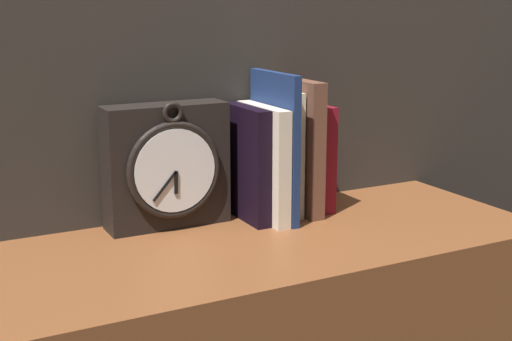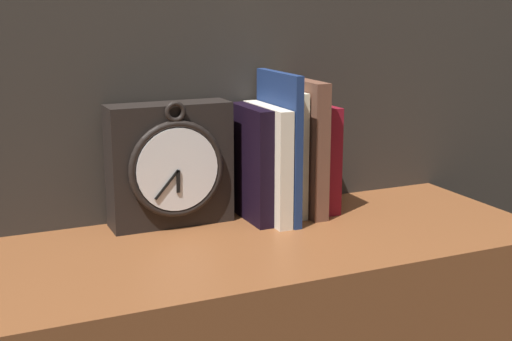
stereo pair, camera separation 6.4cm
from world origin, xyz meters
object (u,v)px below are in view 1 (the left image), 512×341
Objects in this scene: book_slot3_cream at (281,153)px; book_slot1_cream at (263,163)px; clock at (167,166)px; book_slot2_navy at (274,146)px; book_slot4_brown at (299,147)px; book_slot0_black at (247,164)px; book_slot5_maroon at (313,157)px.

book_slot1_cream is at bearing -157.48° from book_slot3_cream.
clock is 0.21m from book_slot3_cream.
book_slot3_cream is at bearing 39.56° from book_slot2_navy.
book_slot3_cream is at bearing 163.61° from book_slot4_brown.
book_slot2_navy is 1.16× the size of book_slot3_cream.
book_slot0_black is (0.14, -0.03, -0.01)m from clock.
book_slot2_navy is at bearing -12.25° from clock.
book_slot0_black is 0.07m from book_slot3_cream.
book_slot4_brown is at bearing -0.80° from book_slot0_black.
book_slot2_navy is (0.05, -0.01, 0.03)m from book_slot0_black.
book_slot2_navy is 0.06m from book_slot4_brown.
clock is at bearing 166.55° from book_slot1_cream.
clock is 0.98× the size of book_slot3_cream.
book_slot5_maroon is at bearing 0.56° from book_slot3_cream.
book_slot4_brown is (0.08, 0.01, 0.02)m from book_slot1_cream.
book_slot3_cream is 0.07m from book_slot5_maroon.
book_slot0_black is at bearing 165.97° from book_slot2_navy.
book_slot3_cream is 1.15× the size of book_slot5_maroon.
book_slot4_brown is (0.10, -0.00, 0.02)m from book_slot0_black.
book_slot4_brown is (0.06, 0.01, -0.01)m from book_slot2_navy.
book_slot5_maroon is at bearing 12.64° from book_slot2_navy.
book_slot1_cream is 0.08m from book_slot4_brown.
book_slot4_brown reaches higher than clock.
book_slot2_navy is at bearing -169.70° from book_slot4_brown.
book_slot2_navy reaches higher than book_slot3_cream.
book_slot2_navy is 1.07× the size of book_slot4_brown.
book_slot3_cream is (0.21, -0.02, 0.01)m from clock.
clock is 1.09× the size of book_slot0_black.
book_slot2_navy reaches higher than book_slot5_maroon.
book_slot1_cream is at bearing -22.62° from book_slot0_black.
book_slot5_maroon is at bearing -4.02° from clock.
clock is 1.13× the size of book_slot5_maroon.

